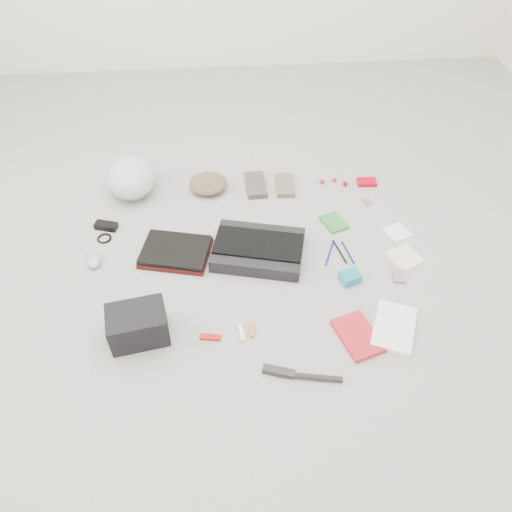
{
  "coord_description": "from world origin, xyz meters",
  "views": [
    {
      "loc": [
        -0.13,
        -1.57,
        1.69
      ],
      "look_at": [
        0.0,
        0.0,
        0.05
      ],
      "focal_mm": 35.0,
      "sensor_mm": 36.0,
      "label": 1
    }
  ],
  "objects": [
    {
      "name": "lollipop_a",
      "position": [
        0.41,
        0.57,
        0.01
      ],
      "size": [
        0.03,
        0.03,
        0.03
      ],
      "primitive_type": "sphere",
      "rotation": [
        0.0,
        0.0,
        -0.29
      ],
      "color": "maroon",
      "rests_on": "ground_plane"
    },
    {
      "name": "altoids_tin",
      "position": [
        0.65,
        0.54,
        0.01
      ],
      "size": [
        0.1,
        0.07,
        0.02
      ],
      "primitive_type": "cube",
      "rotation": [
        0.0,
        0.0,
        -0.05
      ],
      "color": "#B60317",
      "rests_on": "ground_plane"
    },
    {
      "name": "bike_pump",
      "position": [
        0.15,
        -0.61,
        0.01
      ],
      "size": [
        0.25,
        0.07,
        0.02
      ],
      "primitive_type": "cylinder",
      "rotation": [
        0.0,
        1.57,
        -0.18
      ],
      "color": "black",
      "rests_on": "ground_plane"
    },
    {
      "name": "lollipop_b",
      "position": [
        0.48,
        0.58,
        0.01
      ],
      "size": [
        0.03,
        0.03,
        0.02
      ],
      "primitive_type": "sphere",
      "rotation": [
        0.0,
        0.0,
        0.18
      ],
      "color": "#B12000",
      "rests_on": "ground_plane"
    },
    {
      "name": "accordion_wallet",
      "position": [
        0.41,
        -0.14,
        0.02
      ],
      "size": [
        0.1,
        0.09,
        0.04
      ],
      "primitive_type": "cube",
      "rotation": [
        0.0,
        0.0,
        0.33
      ],
      "color": "teal",
      "rests_on": "ground_plane"
    },
    {
      "name": "lollipop_c",
      "position": [
        0.53,
        0.54,
        0.01
      ],
      "size": [
        0.03,
        0.03,
        0.03
      ],
      "primitive_type": "sphere",
      "rotation": [
        0.0,
        0.0,
        -0.09
      ],
      "color": "#C50100",
      "rests_on": "ground_plane"
    },
    {
      "name": "beanie",
      "position": [
        -0.21,
        0.57,
        0.04
      ],
      "size": [
        0.22,
        0.21,
        0.07
      ],
      "primitive_type": "ellipsoid",
      "rotation": [
        0.0,
        0.0,
        -0.09
      ],
      "color": "brown",
      "rests_on": "ground_plane"
    },
    {
      "name": "pen_navy",
      "position": [
        0.44,
        0.03,
        0.0
      ],
      "size": [
        0.04,
        0.15,
        0.01
      ],
      "primitive_type": "cylinder",
      "rotation": [
        1.57,
        0.0,
        0.19
      ],
      "color": "navy",
      "rests_on": "ground_plane"
    },
    {
      "name": "mouse",
      "position": [
        -0.75,
        0.06,
        0.02
      ],
      "size": [
        0.09,
        0.12,
        0.04
      ],
      "primitive_type": "ellipsoid",
      "rotation": [
        0.0,
        0.0,
        0.24
      ],
      "color": "#A1A1A1",
      "rests_on": "ground_plane"
    },
    {
      "name": "napkin_top",
      "position": [
        0.71,
        0.15,
        0.0
      ],
      "size": [
        0.14,
        0.14,
        0.01
      ],
      "primitive_type": "cube",
      "rotation": [
        0.0,
        0.0,
        0.39
      ],
      "color": "white",
      "rests_on": "ground_plane"
    },
    {
      "name": "pen_blue",
      "position": [
        0.35,
        0.03,
        0.0
      ],
      "size": [
        0.07,
        0.15,
        0.01
      ],
      "primitive_type": "cylinder",
      "rotation": [
        1.57,
        0.0,
        -0.41
      ],
      "color": "#170E9D",
      "rests_on": "ground_plane"
    },
    {
      "name": "camera_bag",
      "position": [
        -0.5,
        -0.36,
        0.07
      ],
      "size": [
        0.25,
        0.2,
        0.15
      ],
      "primitive_type": "cube",
      "rotation": [
        0.0,
        0.0,
        0.17
      ],
      "color": "black",
      "rests_on": "ground_plane"
    },
    {
      "name": "laptop_sleeve",
      "position": [
        -0.37,
        0.09,
        0.01
      ],
      "size": [
        0.36,
        0.3,
        0.02
      ],
      "primitive_type": "cube",
      "rotation": [
        0.0,
        0.0,
        -0.23
      ],
      "color": "#410F0E",
      "rests_on": "ground_plane"
    },
    {
      "name": "book_white",
      "position": [
        0.54,
        -0.42,
        0.01
      ],
      "size": [
        0.24,
        0.28,
        0.03
      ],
      "primitive_type": "cube",
      "rotation": [
        0.0,
        0.0,
        -0.41
      ],
      "color": "white",
      "rests_on": "ground_plane"
    },
    {
      "name": "napkin_bottom",
      "position": [
        0.7,
        -0.02,
        0.0
      ],
      "size": [
        0.18,
        0.18,
        0.01
      ],
      "primitive_type": "cube",
      "rotation": [
        0.0,
        0.0,
        0.44
      ],
      "color": "silver",
      "rests_on": "ground_plane"
    },
    {
      "name": "cable_coil",
      "position": [
        -0.72,
        0.22,
        0.01
      ],
      "size": [
        0.08,
        0.08,
        0.01
      ],
      "primitive_type": "torus",
      "rotation": [
        0.0,
        0.0,
        -0.16
      ],
      "color": "black",
      "rests_on": "ground_plane"
    },
    {
      "name": "toiletry_tube_orange",
      "position": [
        -0.05,
        -0.38,
        0.01
      ],
      "size": [
        0.02,
        0.07,
        0.02
      ],
      "primitive_type": "cylinder",
      "rotation": [
        1.57,
        0.0,
        0.02
      ],
      "color": "orange",
      "rests_on": "ground_plane"
    },
    {
      "name": "power_brick",
      "position": [
        -0.72,
        0.3,
        0.01
      ],
      "size": [
        0.12,
        0.08,
        0.03
      ],
      "primitive_type": "cube",
      "rotation": [
        0.0,
        0.0,
        -0.3
      ],
      "color": "black",
      "rests_on": "ground_plane"
    },
    {
      "name": "toiletry_tube_white",
      "position": [
        -0.09,
        -0.39,
        0.01
      ],
      "size": [
        0.03,
        0.08,
        0.02
      ],
      "primitive_type": "cylinder",
      "rotation": [
        1.57,
        0.0,
        0.14
      ],
      "color": "white",
      "rests_on": "ground_plane"
    },
    {
      "name": "mitten_right",
      "position": [
        0.2,
        0.55,
        0.01
      ],
      "size": [
        0.1,
        0.19,
        0.03
      ],
      "primitive_type": "cube",
      "rotation": [
        0.0,
        0.0,
        -0.05
      ],
      "color": "#6D6352",
      "rests_on": "ground_plane"
    },
    {
      "name": "mitten_left",
      "position": [
        0.04,
        0.56,
        0.02
      ],
      "size": [
        0.11,
        0.21,
        0.03
      ],
      "primitive_type": "cube",
      "rotation": [
        0.0,
        0.0,
        0.05
      ],
      "color": "#534843",
      "rests_on": "ground_plane"
    },
    {
      "name": "notepad",
      "position": [
        0.41,
        0.24,
        0.01
      ],
      "size": [
        0.14,
        0.16,
        0.02
      ],
      "primitive_type": "cube",
      "rotation": [
        0.0,
        0.0,
        0.37
      ],
      "color": "#2F7834",
      "rests_on": "ground_plane"
    },
    {
      "name": "pen_black",
      "position": [
        0.4,
        0.04,
        0.0
      ],
      "size": [
        0.04,
        0.16,
        0.01
      ],
      "primitive_type": "cylinder",
      "rotation": [
        1.57,
        0.0,
        0.22
      ],
      "color": "black",
      "rests_on": "ground_plane"
    },
    {
      "name": "book_red",
      "position": [
        0.38,
        -0.44,
        0.01
      ],
      "size": [
        0.2,
        0.25,
        0.02
      ],
      "primitive_type": "cube",
      "rotation": [
        0.0,
        0.0,
        0.31
      ],
      "color": "red",
      "rests_on": "ground_plane"
    },
    {
      "name": "stamp_sheet",
      "position": [
        0.62,
        0.39,
        0.0
      ],
      "size": [
        0.06,
        0.07,
        0.0
      ],
      "primitive_type": "cube",
      "rotation": [
        0.0,
        0.0,
        0.32
      ],
      "color": "gray",
      "rests_on": "ground_plane"
    },
    {
      "name": "bag_flap",
      "position": [
        0.02,
        0.05,
        0.07
      ],
      "size": [
        0.44,
        0.27,
        0.01
      ],
      "primitive_type": "cube",
      "rotation": [
        0.0,
        0.0,
        -0.24
      ],
      "color": "black",
      "rests_on": "messenger_bag"
    },
    {
      "name": "multitool",
      "position": [
        -0.22,
        -0.4,
        0.01
      ],
      "size": [
        0.09,
        0.04,
        0.01
      ],
      "primitive_type": "cube",
      "rotation": [
        0.0,
        0.0,
        -0.16
      ],
      "color": "#BC1309",
      "rests_on": "ground_plane"
    },
    {
      "name": "bike_helmet",
      "position": [
        -0.61,
        0.58,
        0.1
      ],
      "size": [
        0.27,
        0.33,
        0.19
      ],
      "primitive_type": "ellipsoid",
      "rotation": [
        0.0,
        0.0,
        0.07
      ],
      "color": "silver",
      "rests_on": "ground_plane"
    },
    {
      "name": "messenger_bag",
      "position": [
        0.02,
        0.05,
        0.03
      ],
      "size": [
        0.47,
        0.38,
        0.07
      ],
      "primitive_type": "cube",
      "rotation": [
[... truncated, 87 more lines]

